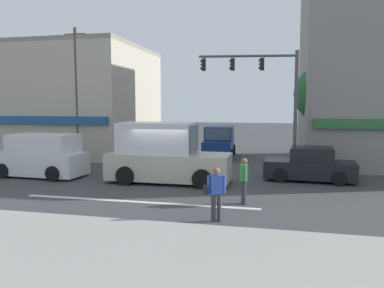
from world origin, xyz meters
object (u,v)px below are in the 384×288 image
object	(u,v)px
traffic_light_mast	(269,90)
van_parked_curbside	(41,156)
pedestrian_mid_crossing	(244,178)
van_approaching_near	(219,142)
utility_pole_near_left	(77,94)
pedestrian_foreground_with_bag	(216,191)
box_truck_crossing_center	(165,155)
sedan_crossing_rightbound	(310,166)
street_tree	(324,94)

from	to	relation	value
traffic_light_mast	van_parked_curbside	world-z (taller)	traffic_light_mast
van_parked_curbside	pedestrian_mid_crossing	world-z (taller)	van_parked_curbside
van_parked_curbside	van_approaching_near	bearing A→B (deg)	49.89
utility_pole_near_left	van_approaching_near	xyz separation A→B (m)	(8.16, 4.34, -3.24)
van_approaching_near	pedestrian_foreground_with_bag	size ratio (longest dim) A/B	2.81
pedestrian_foreground_with_bag	traffic_light_mast	bearing A→B (deg)	80.43
box_truck_crossing_center	sedan_crossing_rightbound	distance (m)	6.82
street_tree	utility_pole_near_left	world-z (taller)	utility_pole_near_left
box_truck_crossing_center	van_parked_curbside	bearing A→B (deg)	-179.96
street_tree	traffic_light_mast	world-z (taller)	traffic_light_mast
van_approaching_near	box_truck_crossing_center	bearing A→B (deg)	-97.42
utility_pole_near_left	van_approaching_near	world-z (taller)	utility_pole_near_left
traffic_light_mast	pedestrian_mid_crossing	bearing A→B (deg)	-96.81
box_truck_crossing_center	van_approaching_near	size ratio (longest dim) A/B	1.19
street_tree	sedan_crossing_rightbound	bearing A→B (deg)	-103.16
pedestrian_mid_crossing	traffic_light_mast	bearing A→B (deg)	83.19
box_truck_crossing_center	pedestrian_mid_crossing	xyz separation A→B (m)	(3.89, -3.06, -0.30)
utility_pole_near_left	pedestrian_foreground_with_bag	xyz separation A→B (m)	(10.21, -9.96, -3.29)
van_approaching_near	van_parked_curbside	xyz separation A→B (m)	(-7.59, -9.01, 0.00)
sedan_crossing_rightbound	van_approaching_near	bearing A→B (deg)	126.83
van_parked_curbside	pedestrian_foreground_with_bag	world-z (taller)	van_parked_curbside
van_approaching_near	utility_pole_near_left	bearing A→B (deg)	-152.00
sedan_crossing_rightbound	pedestrian_mid_crossing	distance (m)	5.57
utility_pole_near_left	traffic_light_mast	world-z (taller)	utility_pole_near_left
box_truck_crossing_center	street_tree	bearing A→B (deg)	38.70
van_approaching_near	sedan_crossing_rightbound	world-z (taller)	van_approaching_near
pedestrian_mid_crossing	utility_pole_near_left	bearing A→B (deg)	144.61
van_parked_curbside	pedestrian_foreground_with_bag	distance (m)	11.00
utility_pole_near_left	pedestrian_mid_crossing	bearing A→B (deg)	-35.39
pedestrian_foreground_with_bag	pedestrian_mid_crossing	distance (m)	2.33
box_truck_crossing_center	traffic_light_mast	bearing A→B (deg)	31.18
box_truck_crossing_center	pedestrian_foreground_with_bag	xyz separation A→B (m)	(3.22, -5.30, -0.30)
traffic_light_mast	van_approaching_near	distance (m)	7.83
van_approaching_near	sedan_crossing_rightbound	bearing A→B (deg)	-53.17
traffic_light_mast	van_parked_curbside	distance (m)	11.82
van_parked_curbside	pedestrian_mid_crossing	distance (m)	10.75
street_tree	van_parked_curbside	size ratio (longest dim) A/B	1.24
utility_pole_near_left	traffic_light_mast	size ratio (longest dim) A/B	1.32
van_parked_curbside	street_tree	bearing A→B (deg)	23.40
van_approaching_near	pedestrian_mid_crossing	world-z (taller)	van_approaching_near
box_truck_crossing_center	van_parked_curbside	xyz separation A→B (m)	(-6.42, -0.00, -0.25)
utility_pole_near_left	street_tree	bearing A→B (deg)	5.37
van_approaching_near	van_parked_curbside	distance (m)	11.78
street_tree	traffic_light_mast	xyz separation A→B (m)	(-2.94, -3.26, 0.14)
street_tree	van_approaching_near	world-z (taller)	street_tree
traffic_light_mast	van_approaching_near	world-z (taller)	traffic_light_mast
utility_pole_near_left	pedestrian_mid_crossing	size ratio (longest dim) A/B	4.90
utility_pole_near_left	van_approaching_near	size ratio (longest dim) A/B	1.74
pedestrian_mid_crossing	street_tree	bearing A→B (deg)	68.19
traffic_light_mast	pedestrian_foreground_with_bag	bearing A→B (deg)	-99.57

